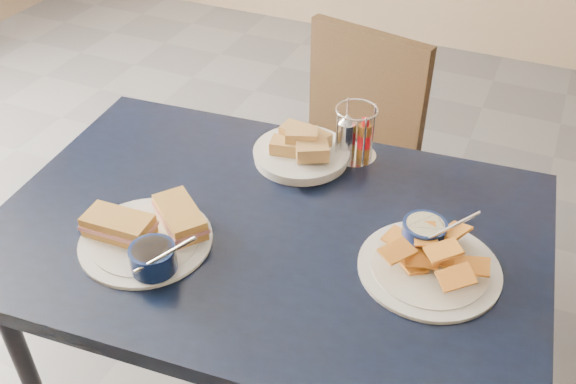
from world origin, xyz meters
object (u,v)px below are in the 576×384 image
at_px(sandwich_plate, 149,234).
at_px(condiment_caddy, 353,136).
at_px(chair_far, 343,147).
at_px(dining_table, 268,249).
at_px(bread_basket, 302,150).
at_px(plantain_plate, 428,255).

relative_size(sandwich_plate, condiment_caddy, 2.22).
xyz_separation_m(chair_far, sandwich_plate, (-0.12, -0.86, 0.28)).
height_order(dining_table, bread_basket, bread_basket).
bearing_deg(chair_far, plantain_plate, -58.94).
relative_size(chair_far, sandwich_plate, 2.84).
relative_size(plantain_plate, condiment_caddy, 2.05).
bearing_deg(plantain_plate, chair_far, 121.06).
bearing_deg(plantain_plate, sandwich_plate, -161.58).
height_order(chair_far, bread_basket, chair_far).
height_order(chair_far, condiment_caddy, condiment_caddy).
bearing_deg(bread_basket, plantain_plate, -32.02).
height_order(dining_table, plantain_plate, plantain_plate).
distance_m(dining_table, condiment_caddy, 0.35).
relative_size(dining_table, plantain_plate, 4.38).
height_order(sandwich_plate, bread_basket, sandwich_plate).
bearing_deg(bread_basket, chair_far, 95.72).
distance_m(plantain_plate, bread_basket, 0.43).
bearing_deg(dining_table, condiment_caddy, 76.47).
xyz_separation_m(chair_far, plantain_plate, (0.41, -0.69, 0.28)).
bearing_deg(condiment_caddy, bread_basket, -150.19).
xyz_separation_m(chair_far, bread_basket, (0.05, -0.46, 0.28)).
height_order(plantain_plate, condiment_caddy, condiment_caddy).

